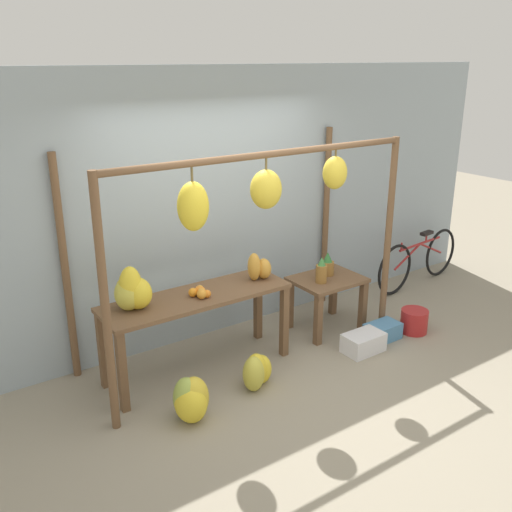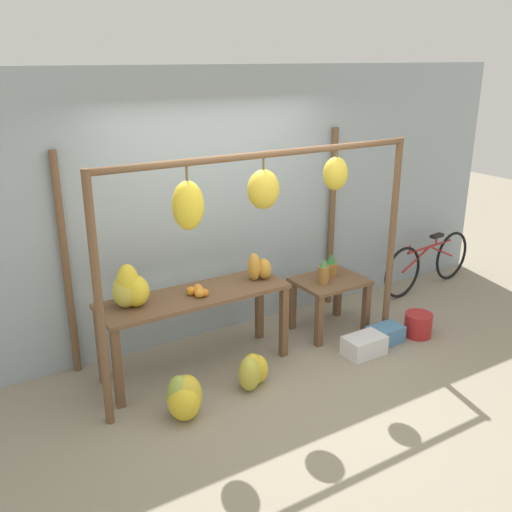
{
  "view_description": "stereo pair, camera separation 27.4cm",
  "coord_description": "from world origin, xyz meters",
  "px_view_note": "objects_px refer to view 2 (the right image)",
  "views": [
    {
      "loc": [
        -2.84,
        -3.5,
        2.87
      ],
      "look_at": [
        0.13,
        0.8,
        1.03
      ],
      "focal_mm": 40.0,
      "sensor_mm": 36.0,
      "label": 1
    },
    {
      "loc": [
        -2.61,
        -3.65,
        2.87
      ],
      "look_at": [
        0.13,
        0.8,
        1.03
      ],
      "focal_mm": 40.0,
      "sensor_mm": 36.0,
      "label": 2
    }
  ],
  "objects_px": {
    "fruit_crate_white": "(364,345)",
    "fruit_crate_purple": "(385,334)",
    "papaya_pile": "(259,268)",
    "blue_bucket": "(418,325)",
    "orange_pile": "(198,291)",
    "banana_pile_ground_right": "(253,371)",
    "pineapple_cluster": "(328,269)",
    "parked_bicycle": "(428,262)",
    "banana_pile_ground_left": "(184,398)",
    "banana_pile_on_table": "(129,289)"
  },
  "relations": [
    {
      "from": "orange_pile",
      "to": "pineapple_cluster",
      "type": "relative_size",
      "value": 0.6
    },
    {
      "from": "fruit_crate_white",
      "to": "blue_bucket",
      "type": "relative_size",
      "value": 1.41
    },
    {
      "from": "blue_bucket",
      "to": "parked_bicycle",
      "type": "bearing_deg",
      "value": 39.1
    },
    {
      "from": "banana_pile_on_table",
      "to": "banana_pile_ground_right",
      "type": "distance_m",
      "value": 1.34
    },
    {
      "from": "banana_pile_ground_left",
      "to": "parked_bicycle",
      "type": "height_order",
      "value": "parked_bicycle"
    },
    {
      "from": "parked_bicycle",
      "to": "papaya_pile",
      "type": "bearing_deg",
      "value": -174.22
    },
    {
      "from": "papaya_pile",
      "to": "blue_bucket",
      "type": "bearing_deg",
      "value": -21.07
    },
    {
      "from": "banana_pile_ground_right",
      "to": "pineapple_cluster",
      "type": "bearing_deg",
      "value": 23.76
    },
    {
      "from": "pineapple_cluster",
      "to": "blue_bucket",
      "type": "height_order",
      "value": "pineapple_cluster"
    },
    {
      "from": "fruit_crate_white",
      "to": "fruit_crate_purple",
      "type": "xyz_separation_m",
      "value": [
        0.36,
        0.08,
        -0.01
      ]
    },
    {
      "from": "banana_pile_ground_right",
      "to": "banana_pile_on_table",
      "type": "bearing_deg",
      "value": 145.15
    },
    {
      "from": "banana_pile_ground_right",
      "to": "fruit_crate_purple",
      "type": "xyz_separation_m",
      "value": [
        1.64,
        -0.0,
        -0.07
      ]
    },
    {
      "from": "banana_pile_ground_right",
      "to": "orange_pile",
      "type": "bearing_deg",
      "value": 117.31
    },
    {
      "from": "banana_pile_on_table",
      "to": "blue_bucket",
      "type": "xyz_separation_m",
      "value": [
        2.94,
        -0.69,
        -0.82
      ]
    },
    {
      "from": "banana_pile_ground_left",
      "to": "pineapple_cluster",
      "type": "bearing_deg",
      "value": 18.27
    },
    {
      "from": "orange_pile",
      "to": "banana_pile_on_table",
      "type": "bearing_deg",
      "value": 170.84
    },
    {
      "from": "pineapple_cluster",
      "to": "blue_bucket",
      "type": "xyz_separation_m",
      "value": [
        0.76,
        -0.64,
        -0.59
      ]
    },
    {
      "from": "banana_pile_on_table",
      "to": "pineapple_cluster",
      "type": "bearing_deg",
      "value": -1.32
    },
    {
      "from": "banana_pile_ground_left",
      "to": "banana_pile_on_table",
      "type": "bearing_deg",
      "value": 102.29
    },
    {
      "from": "banana_pile_on_table",
      "to": "papaya_pile",
      "type": "bearing_deg",
      "value": -2.62
    },
    {
      "from": "fruit_crate_white",
      "to": "blue_bucket",
      "type": "height_order",
      "value": "blue_bucket"
    },
    {
      "from": "pineapple_cluster",
      "to": "fruit_crate_purple",
      "type": "distance_m",
      "value": 0.92
    },
    {
      "from": "parked_bicycle",
      "to": "papaya_pile",
      "type": "height_order",
      "value": "papaya_pile"
    },
    {
      "from": "fruit_crate_white",
      "to": "blue_bucket",
      "type": "distance_m",
      "value": 0.78
    },
    {
      "from": "orange_pile",
      "to": "pineapple_cluster",
      "type": "bearing_deg",
      "value": 1.83
    },
    {
      "from": "banana_pile_on_table",
      "to": "fruit_crate_white",
      "type": "height_order",
      "value": "banana_pile_on_table"
    },
    {
      "from": "banana_pile_ground_right",
      "to": "papaya_pile",
      "type": "distance_m",
      "value": 1.02
    },
    {
      "from": "parked_bicycle",
      "to": "fruit_crate_purple",
      "type": "distance_m",
      "value": 1.77
    },
    {
      "from": "banana_pile_ground_right",
      "to": "fruit_crate_purple",
      "type": "bearing_deg",
      "value": -0.05
    },
    {
      "from": "papaya_pile",
      "to": "fruit_crate_purple",
      "type": "distance_m",
      "value": 1.58
    },
    {
      "from": "blue_bucket",
      "to": "banana_pile_on_table",
      "type": "bearing_deg",
      "value": 166.78
    },
    {
      "from": "banana_pile_ground_right",
      "to": "parked_bicycle",
      "type": "distance_m",
      "value": 3.29
    },
    {
      "from": "fruit_crate_white",
      "to": "banana_pile_on_table",
      "type": "bearing_deg",
      "value": 162.11
    },
    {
      "from": "banana_pile_ground_left",
      "to": "papaya_pile",
      "type": "relative_size",
      "value": 1.37
    },
    {
      "from": "orange_pile",
      "to": "blue_bucket",
      "type": "bearing_deg",
      "value": -14.28
    },
    {
      "from": "pineapple_cluster",
      "to": "fruit_crate_purple",
      "type": "bearing_deg",
      "value": -58.36
    },
    {
      "from": "orange_pile",
      "to": "banana_pile_ground_right",
      "type": "bearing_deg",
      "value": -62.69
    },
    {
      "from": "fruit_crate_purple",
      "to": "banana_pile_on_table",
      "type": "bearing_deg",
      "value": 166.23
    },
    {
      "from": "banana_pile_ground_left",
      "to": "banana_pile_ground_right",
      "type": "bearing_deg",
      "value": 7.73
    },
    {
      "from": "fruit_crate_white",
      "to": "parked_bicycle",
      "type": "height_order",
      "value": "parked_bicycle"
    },
    {
      "from": "pineapple_cluster",
      "to": "papaya_pile",
      "type": "height_order",
      "value": "papaya_pile"
    },
    {
      "from": "orange_pile",
      "to": "blue_bucket",
      "type": "height_order",
      "value": "orange_pile"
    },
    {
      "from": "pineapple_cluster",
      "to": "papaya_pile",
      "type": "xyz_separation_m",
      "value": [
        -0.87,
        -0.01,
        0.19
      ]
    },
    {
      "from": "banana_pile_on_table",
      "to": "orange_pile",
      "type": "distance_m",
      "value": 0.64
    },
    {
      "from": "pineapple_cluster",
      "to": "fruit_crate_white",
      "type": "xyz_separation_m",
      "value": [
        -0.01,
        -0.65,
        -0.61
      ]
    },
    {
      "from": "banana_pile_ground_left",
      "to": "papaya_pile",
      "type": "height_order",
      "value": "papaya_pile"
    },
    {
      "from": "orange_pile",
      "to": "banana_pile_ground_right",
      "type": "height_order",
      "value": "orange_pile"
    },
    {
      "from": "banana_pile_ground_left",
      "to": "fruit_crate_purple",
      "type": "distance_m",
      "value": 2.38
    },
    {
      "from": "orange_pile",
      "to": "banana_pile_ground_left",
      "type": "xyz_separation_m",
      "value": [
        -0.46,
        -0.62,
        -0.64
      ]
    },
    {
      "from": "blue_bucket",
      "to": "papaya_pile",
      "type": "distance_m",
      "value": 1.92
    }
  ]
}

